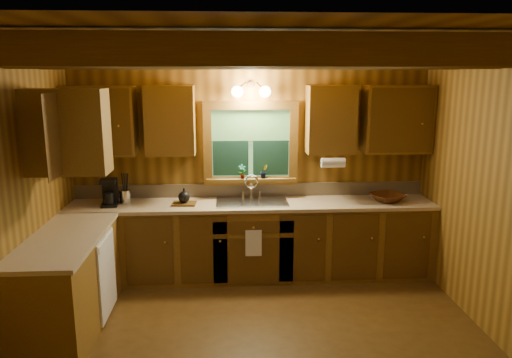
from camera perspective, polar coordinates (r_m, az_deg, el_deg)
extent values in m
plane|color=#4C3312|center=(4.56, 0.62, -19.07)|extent=(4.20, 4.20, 0.00)
plane|color=brown|center=(3.90, 0.72, 15.65)|extent=(4.20, 4.20, 0.00)
plane|color=brown|center=(5.89, -0.63, 1.79)|extent=(4.20, 0.00, 4.20)
plane|color=brown|center=(2.27, 4.17, -15.87)|extent=(4.20, 0.00, 4.20)
plane|color=brown|center=(4.42, -27.66, -3.17)|extent=(0.00, 3.80, 3.80)
plane|color=brown|center=(4.68, 27.31, -2.36)|extent=(0.00, 3.80, 3.80)
cube|color=brown|center=(2.70, 2.58, 14.81)|extent=(4.20, 0.14, 0.18)
cube|color=brown|center=(3.50, 1.19, 14.24)|extent=(4.20, 0.14, 0.18)
cube|color=brown|center=(4.29, 0.32, 13.87)|extent=(4.20, 0.14, 0.18)
cube|color=brown|center=(5.09, -0.27, 13.62)|extent=(4.20, 0.14, 0.18)
cube|color=brown|center=(5.81, -0.46, -7.23)|extent=(4.20, 0.62, 0.86)
cube|color=brown|center=(5.01, -21.10, -11.39)|extent=(0.62, 1.60, 0.86)
cube|color=tan|center=(5.68, -0.47, -2.95)|extent=(4.20, 0.66, 0.04)
cube|color=tan|center=(4.85, -21.40, -6.50)|extent=(0.64, 1.60, 0.04)
cube|color=tan|center=(5.94, -0.61, -1.27)|extent=(4.20, 0.02, 0.16)
cube|color=white|center=(5.10, -16.94, -10.65)|extent=(0.02, 0.60, 0.80)
cube|color=brown|center=(5.82, -17.65, 6.46)|extent=(0.78, 0.34, 0.78)
cube|color=brown|center=(5.67, -9.94, 6.72)|extent=(0.55, 0.34, 0.78)
cube|color=brown|center=(5.76, 8.68, 6.85)|extent=(0.55, 0.34, 0.78)
cube|color=brown|center=(5.97, 16.07, 6.70)|extent=(0.78, 0.34, 0.78)
cube|color=brown|center=(4.88, -23.25, 5.05)|extent=(0.34, 1.10, 0.78)
cube|color=brown|center=(5.76, -0.63, 8.58)|extent=(1.12, 0.08, 0.10)
cube|color=brown|center=(5.89, -0.61, -0.19)|extent=(1.12, 0.08, 0.10)
cube|color=brown|center=(5.81, -5.66, 4.09)|extent=(0.10, 0.08, 0.80)
cube|color=brown|center=(5.85, 4.39, 4.18)|extent=(0.10, 0.08, 0.80)
cube|color=#437A34|center=(5.84, -0.63, 4.19)|extent=(0.92, 0.01, 0.80)
cube|color=black|center=(5.84, -2.96, 2.43)|extent=(0.42, 0.02, 0.42)
cube|color=black|center=(5.86, 1.72, 2.47)|extent=(0.42, 0.02, 0.42)
cylinder|color=black|center=(5.82, -0.62, 4.36)|extent=(0.92, 0.01, 0.01)
cube|color=brown|center=(5.84, -0.59, -0.09)|extent=(1.06, 0.14, 0.04)
cylinder|color=black|center=(5.75, -0.63, 10.87)|extent=(0.08, 0.03, 0.08)
cylinder|color=black|center=(5.69, -1.63, 10.85)|extent=(0.09, 0.17, 0.08)
cylinder|color=black|center=(5.70, 0.42, 10.86)|extent=(0.09, 0.17, 0.08)
sphere|color=#FFE0A5|center=(5.63, -2.22, 10.12)|extent=(0.13, 0.13, 0.13)
sphere|color=#FFE0A5|center=(5.64, 1.08, 10.13)|extent=(0.13, 0.13, 0.13)
cylinder|color=white|center=(5.63, 8.95, 1.89)|extent=(0.27, 0.11, 0.11)
cube|color=white|center=(5.48, -0.29, -7.48)|extent=(0.18, 0.01, 0.30)
cube|color=silver|center=(5.68, -0.47, -2.68)|extent=(0.82, 0.48, 0.02)
cube|color=#262628|center=(5.69, -2.39, -3.34)|extent=(0.34, 0.40, 0.14)
cube|color=#262628|center=(5.71, 1.43, -3.28)|extent=(0.34, 0.40, 0.14)
cylinder|color=silver|center=(5.83, -0.57, -1.23)|extent=(0.04, 0.04, 0.22)
torus|color=silver|center=(5.75, -0.54, -0.30)|extent=(0.16, 0.02, 0.16)
cube|color=black|center=(5.77, -16.65, -2.87)|extent=(0.17, 0.21, 0.03)
cube|color=black|center=(5.80, -16.59, -1.28)|extent=(0.17, 0.08, 0.29)
cube|color=black|center=(5.69, -16.86, -0.27)|extent=(0.17, 0.19, 0.04)
cylinder|color=black|center=(5.72, -16.76, -2.16)|extent=(0.11, 0.11, 0.12)
cylinder|color=silver|center=(5.82, -14.98, -2.00)|extent=(0.12, 0.12, 0.16)
cylinder|color=black|center=(5.78, -15.25, -0.48)|extent=(0.03, 0.04, 0.23)
cylinder|color=black|center=(5.78, -15.07, -0.46)|extent=(0.01, 0.01, 0.23)
cylinder|color=black|center=(5.79, -14.89, -0.43)|extent=(0.03, 0.04, 0.23)
cylinder|color=black|center=(5.79, -14.75, -0.41)|extent=(0.04, 0.06, 0.23)
cube|color=#513511|center=(5.64, -8.35, -2.85)|extent=(0.27, 0.20, 0.02)
sphere|color=black|center=(5.62, -8.38, -2.08)|extent=(0.13, 0.13, 0.13)
cylinder|color=black|center=(5.60, -8.40, -1.25)|extent=(0.02, 0.02, 0.04)
imported|color=#48230C|center=(5.91, 15.01, -2.11)|extent=(0.47, 0.47, 0.09)
imported|color=#513511|center=(5.79, -1.62, 0.88)|extent=(0.10, 0.08, 0.17)
imported|color=#513511|center=(5.82, 0.93, 0.91)|extent=(0.11, 0.10, 0.17)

